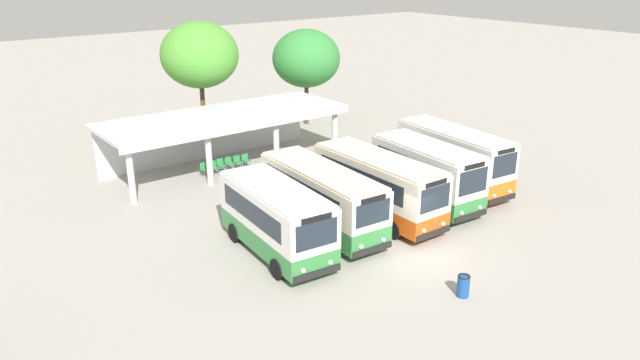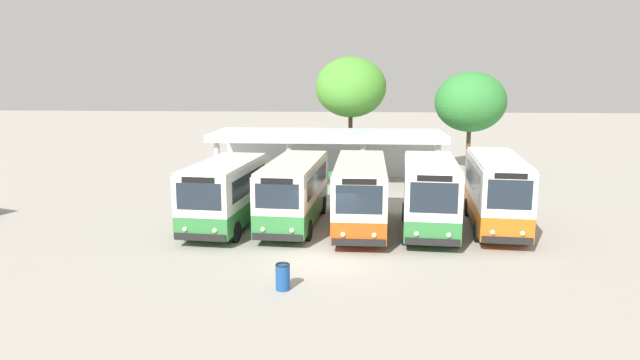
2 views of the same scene
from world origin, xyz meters
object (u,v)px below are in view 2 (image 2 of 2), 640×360
at_px(city_bus_middle_cream, 360,192).
at_px(city_bus_nearest_orange, 225,192).
at_px(city_bus_fourth_amber, 430,193).
at_px(waiting_chair_second_from_end, 306,177).
at_px(waiting_chair_middle_seat, 315,176).
at_px(city_bus_fifth_blue, 496,190).
at_px(litter_bin_apron, 283,277).
at_px(waiting_chair_end_by_column, 297,176).
at_px(city_bus_second_in_row, 294,190).
at_px(waiting_chair_fifth_seat, 332,177).
at_px(waiting_chair_fourth_seat, 323,177).
at_px(waiting_chair_far_end_seat, 340,177).

bearing_deg(city_bus_middle_cream, city_bus_nearest_orange, -177.56).
bearing_deg(city_bus_fourth_amber, waiting_chair_second_from_end, 121.12).
xyz_separation_m(waiting_chair_second_from_end, waiting_chair_middle_seat, (0.57, 0.14, 0.00)).
bearing_deg(city_bus_fifth_blue, litter_bin_apron, -136.78).
height_order(city_bus_fifth_blue, waiting_chair_end_by_column, city_bus_fifth_blue).
height_order(city_bus_second_in_row, waiting_chair_middle_seat, city_bus_second_in_row).
xyz_separation_m(city_bus_nearest_orange, waiting_chair_end_by_column, (2.13, 11.06, -1.22)).
xyz_separation_m(city_bus_nearest_orange, waiting_chair_fifth_seat, (4.39, 11.02, -1.22)).
relative_size(city_bus_fourth_amber, waiting_chair_fourth_seat, 7.81).
height_order(city_bus_second_in_row, city_bus_fifth_blue, city_bus_fifth_blue).
distance_m(waiting_chair_end_by_column, waiting_chair_middle_seat, 1.13).
height_order(waiting_chair_middle_seat, litter_bin_apron, litter_bin_apron).
bearing_deg(waiting_chair_far_end_seat, city_bus_middle_cream, -83.16).
relative_size(city_bus_second_in_row, waiting_chair_fifth_seat, 9.37).
relative_size(city_bus_fourth_amber, waiting_chair_end_by_column, 7.81).
relative_size(city_bus_middle_cream, waiting_chair_second_from_end, 9.10).
bearing_deg(waiting_chair_second_from_end, city_bus_nearest_orange, -103.78).
height_order(city_bus_fifth_blue, waiting_chair_fifth_seat, city_bus_fifth_blue).
xyz_separation_m(waiting_chair_middle_seat, waiting_chair_fifth_seat, (1.13, -0.10, 0.00)).
bearing_deg(waiting_chair_fourth_seat, litter_bin_apron, -90.42).
height_order(city_bus_second_in_row, waiting_chair_fifth_seat, city_bus_second_in_row).
relative_size(waiting_chair_middle_seat, litter_bin_apron, 0.96).
bearing_deg(waiting_chair_fifth_seat, city_bus_middle_cream, -80.22).
bearing_deg(waiting_chair_far_end_seat, city_bus_nearest_orange, -114.29).
xyz_separation_m(city_bus_nearest_orange, city_bus_fourth_amber, (9.37, -0.09, 0.09)).
height_order(city_bus_middle_cream, city_bus_fifth_blue, city_bus_fifth_blue).
xyz_separation_m(waiting_chair_second_from_end, waiting_chair_fourth_seat, (1.13, 0.12, 0.00)).
xyz_separation_m(city_bus_second_in_row, waiting_chair_middle_seat, (0.14, 10.30, -1.20)).
bearing_deg(waiting_chair_second_from_end, waiting_chair_far_end_seat, 0.43).
height_order(waiting_chair_end_by_column, litter_bin_apron, litter_bin_apron).
height_order(city_bus_nearest_orange, city_bus_middle_cream, city_bus_middle_cream).
xyz_separation_m(city_bus_fifth_blue, waiting_chair_fifth_seat, (-8.10, 10.20, -1.34)).
relative_size(city_bus_fourth_amber, litter_bin_apron, 7.46).
relative_size(city_bus_fifth_blue, litter_bin_apron, 8.50).
bearing_deg(city_bus_fourth_amber, city_bus_fifth_blue, 16.12).
bearing_deg(waiting_chair_fourth_seat, waiting_chair_fifth_seat, -7.57).
height_order(waiting_chair_second_from_end, waiting_chair_far_end_seat, same).
relative_size(city_bus_second_in_row, waiting_chair_end_by_column, 9.37).
relative_size(city_bus_fourth_amber, waiting_chair_fifth_seat, 7.81).
xyz_separation_m(city_bus_nearest_orange, waiting_chair_second_from_end, (2.69, 10.97, -1.22)).
height_order(waiting_chair_end_by_column, waiting_chair_second_from_end, same).
height_order(waiting_chair_end_by_column, waiting_chair_middle_seat, same).
bearing_deg(city_bus_middle_cream, waiting_chair_middle_seat, 105.40).
height_order(city_bus_fourth_amber, litter_bin_apron, city_bus_fourth_amber).
distance_m(city_bus_middle_cream, waiting_chair_second_from_end, 11.35).
distance_m(waiting_chair_far_end_seat, litter_bin_apron, 18.49).
xyz_separation_m(city_bus_middle_cream, waiting_chair_fifth_seat, (-1.85, 10.75, -1.25)).
bearing_deg(waiting_chair_fourth_seat, waiting_chair_second_from_end, -174.03).
bearing_deg(litter_bin_apron, city_bus_fifth_blue, 43.22).
relative_size(waiting_chair_end_by_column, waiting_chair_middle_seat, 1.00).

